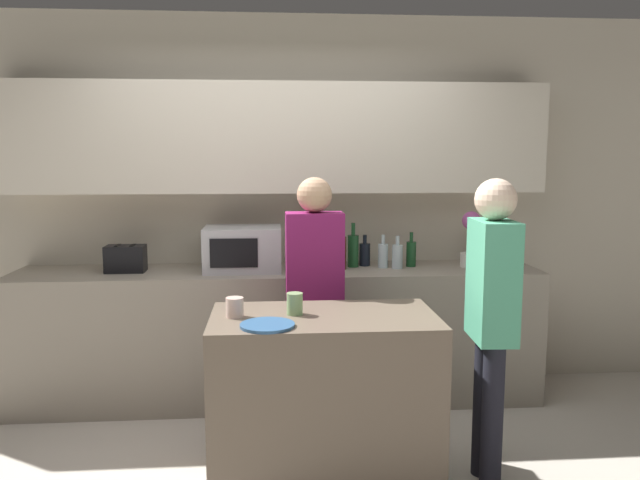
{
  "coord_description": "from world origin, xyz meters",
  "views": [
    {
      "loc": [
        -0.04,
        -2.85,
        1.71
      ],
      "look_at": [
        0.22,
        0.46,
        1.26
      ],
      "focal_mm": 35.0,
      "sensor_mm": 36.0,
      "label": 1
    }
  ],
  "objects_px": {
    "microwave": "(243,249)",
    "bottle_1": "(353,250)",
    "toaster": "(126,259)",
    "cup_1": "(235,307)",
    "bottle_4": "(397,256)",
    "bottle_5": "(411,253)",
    "bottle_0": "(340,252)",
    "bottle_2": "(365,254)",
    "person_center": "(492,307)",
    "cup_0": "(295,304)",
    "plate_on_island": "(267,325)",
    "bottle_3": "(383,255)",
    "person_left": "(315,286)",
    "potted_plant": "(471,239)"
  },
  "relations": [
    {
      "from": "cup_0",
      "to": "person_left",
      "type": "relative_size",
      "value": 0.07
    },
    {
      "from": "potted_plant",
      "to": "bottle_3",
      "type": "height_order",
      "value": "potted_plant"
    },
    {
      "from": "microwave",
      "to": "bottle_5",
      "type": "distance_m",
      "value": 1.19
    },
    {
      "from": "bottle_4",
      "to": "cup_0",
      "type": "relative_size",
      "value": 2.07
    },
    {
      "from": "microwave",
      "to": "bottle_1",
      "type": "height_order",
      "value": "bottle_1"
    },
    {
      "from": "bottle_1",
      "to": "plate_on_island",
      "type": "relative_size",
      "value": 1.21
    },
    {
      "from": "bottle_2",
      "to": "person_left",
      "type": "bearing_deg",
      "value": -119.82
    },
    {
      "from": "bottle_1",
      "to": "person_center",
      "type": "bearing_deg",
      "value": -67.43
    },
    {
      "from": "bottle_1",
      "to": "bottle_5",
      "type": "bearing_deg",
      "value": -1.95
    },
    {
      "from": "cup_1",
      "to": "person_center",
      "type": "relative_size",
      "value": 0.06
    },
    {
      "from": "bottle_0",
      "to": "bottle_1",
      "type": "bearing_deg",
      "value": 41.37
    },
    {
      "from": "bottle_4",
      "to": "microwave",
      "type": "bearing_deg",
      "value": 179.29
    },
    {
      "from": "microwave",
      "to": "bottle_0",
      "type": "distance_m",
      "value": 0.67
    },
    {
      "from": "bottle_2",
      "to": "microwave",
      "type": "bearing_deg",
      "value": -172.41
    },
    {
      "from": "cup_0",
      "to": "toaster",
      "type": "bearing_deg",
      "value": 133.61
    },
    {
      "from": "toaster",
      "to": "bottle_5",
      "type": "distance_m",
      "value": 1.97
    },
    {
      "from": "bottle_3",
      "to": "bottle_4",
      "type": "bearing_deg",
      "value": -22.05
    },
    {
      "from": "plate_on_island",
      "to": "cup_1",
      "type": "height_order",
      "value": "cup_1"
    },
    {
      "from": "potted_plant",
      "to": "toaster",
      "type": "bearing_deg",
      "value": 180.0
    },
    {
      "from": "toaster",
      "to": "potted_plant",
      "type": "relative_size",
      "value": 0.66
    },
    {
      "from": "bottle_0",
      "to": "cup_0",
      "type": "xyz_separation_m",
      "value": [
        -0.36,
        -1.14,
        -0.08
      ]
    },
    {
      "from": "microwave",
      "to": "bottle_0",
      "type": "height_order",
      "value": "bottle_0"
    },
    {
      "from": "microwave",
      "to": "bottle_4",
      "type": "height_order",
      "value": "microwave"
    },
    {
      "from": "person_left",
      "to": "person_center",
      "type": "height_order",
      "value": "person_center"
    },
    {
      "from": "potted_plant",
      "to": "bottle_5",
      "type": "relative_size",
      "value": 1.61
    },
    {
      "from": "microwave",
      "to": "bottle_2",
      "type": "relative_size",
      "value": 2.34
    },
    {
      "from": "bottle_5",
      "to": "plate_on_island",
      "type": "xyz_separation_m",
      "value": [
        -1.01,
        -1.43,
        -0.1
      ]
    },
    {
      "from": "bottle_0",
      "to": "bottle_4",
      "type": "height_order",
      "value": "bottle_0"
    },
    {
      "from": "bottle_0",
      "to": "bottle_2",
      "type": "height_order",
      "value": "bottle_0"
    },
    {
      "from": "microwave",
      "to": "plate_on_island",
      "type": "distance_m",
      "value": 1.39
    },
    {
      "from": "bottle_4",
      "to": "bottle_2",
      "type": "bearing_deg",
      "value": 148.73
    },
    {
      "from": "microwave",
      "to": "plate_on_island",
      "type": "xyz_separation_m",
      "value": [
        0.17,
        -1.37,
        -0.16
      ]
    },
    {
      "from": "cup_1",
      "to": "person_left",
      "type": "relative_size",
      "value": 0.06
    },
    {
      "from": "potted_plant",
      "to": "bottle_0",
      "type": "height_order",
      "value": "potted_plant"
    },
    {
      "from": "toaster",
      "to": "bottle_2",
      "type": "height_order",
      "value": "bottle_2"
    },
    {
      "from": "toaster",
      "to": "bottle_3",
      "type": "height_order",
      "value": "bottle_3"
    },
    {
      "from": "toaster",
      "to": "bottle_2",
      "type": "relative_size",
      "value": 1.17
    },
    {
      "from": "bottle_2",
      "to": "bottle_4",
      "type": "bearing_deg",
      "value": -31.27
    },
    {
      "from": "toaster",
      "to": "cup_1",
      "type": "relative_size",
      "value": 2.62
    },
    {
      "from": "microwave",
      "to": "plate_on_island",
      "type": "height_order",
      "value": "microwave"
    },
    {
      "from": "bottle_4",
      "to": "bottle_5",
      "type": "height_order",
      "value": "bottle_5"
    },
    {
      "from": "bottle_1",
      "to": "bottle_5",
      "type": "height_order",
      "value": "bottle_1"
    },
    {
      "from": "bottle_4",
      "to": "bottle_5",
      "type": "xyz_separation_m",
      "value": [
        0.11,
        0.07,
        0.01
      ]
    },
    {
      "from": "bottle_4",
      "to": "bottle_3",
      "type": "bearing_deg",
      "value": 157.95
    },
    {
      "from": "microwave",
      "to": "bottle_4",
      "type": "distance_m",
      "value": 1.07
    },
    {
      "from": "toaster",
      "to": "bottle_4",
      "type": "distance_m",
      "value": 1.86
    },
    {
      "from": "bottle_3",
      "to": "person_left",
      "type": "distance_m",
      "value": 0.82
    },
    {
      "from": "potted_plant",
      "to": "person_center",
      "type": "bearing_deg",
      "value": -103.04
    },
    {
      "from": "bottle_0",
      "to": "bottle_5",
      "type": "relative_size",
      "value": 1.29
    },
    {
      "from": "bottle_2",
      "to": "bottle_5",
      "type": "distance_m",
      "value": 0.33
    }
  ]
}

